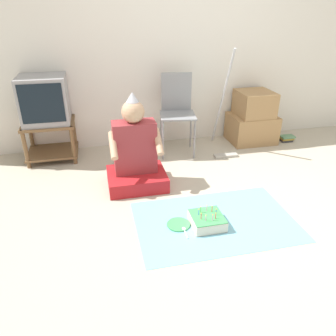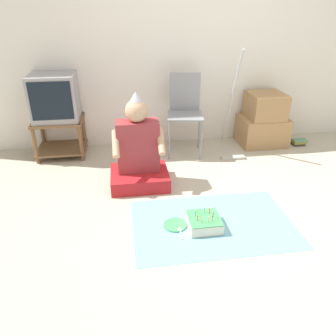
# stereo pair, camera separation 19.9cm
# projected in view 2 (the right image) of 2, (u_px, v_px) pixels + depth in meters

# --- Properties ---
(ground_plane) EXTENTS (16.00, 16.00, 0.00)m
(ground_plane) POSITION_uv_depth(u_px,v_px,m) (244.00, 225.00, 2.69)
(ground_plane) COLOR #BCB29E
(wall_back) EXTENTS (6.40, 0.06, 2.55)m
(wall_back) POSITION_uv_depth(u_px,v_px,m) (197.00, 37.00, 3.83)
(wall_back) COLOR white
(wall_back) RESTS_ON ground_plane
(tv_stand) EXTENTS (0.56, 0.48, 0.44)m
(tv_stand) POSITION_uv_depth(u_px,v_px,m) (60.00, 134.00, 3.83)
(tv_stand) COLOR brown
(tv_stand) RESTS_ON ground_plane
(tv) EXTENTS (0.49, 0.46, 0.50)m
(tv) POSITION_uv_depth(u_px,v_px,m) (55.00, 97.00, 3.64)
(tv) COLOR #99999E
(tv) RESTS_ON tv_stand
(folding_chair) EXTENTS (0.46, 0.44, 0.92)m
(folding_chair) POSITION_uv_depth(u_px,v_px,m) (185.00, 108.00, 3.81)
(folding_chair) COLOR gray
(folding_chair) RESTS_ON ground_plane
(cardboard_box_stack) EXTENTS (0.57, 0.46, 0.66)m
(cardboard_box_stack) POSITION_uv_depth(u_px,v_px,m) (263.00, 121.00, 4.12)
(cardboard_box_stack) COLOR #A87F51
(cardboard_box_stack) RESTS_ON ground_plane
(dust_mop) EXTENTS (0.28, 0.53, 1.22)m
(dust_mop) POSITION_uv_depth(u_px,v_px,m) (232.00, 125.00, 3.79)
(dust_mop) COLOR #B2ADA3
(dust_mop) RESTS_ON ground_plane
(book_pile) EXTENTS (0.18, 0.11, 0.08)m
(book_pile) POSITION_uv_depth(u_px,v_px,m) (299.00, 142.00, 4.19)
(book_pile) COLOR #333338
(book_pile) RESTS_ON ground_plane
(person_seated) EXTENTS (0.57, 0.47, 0.92)m
(person_seated) POSITION_uv_depth(u_px,v_px,m) (139.00, 155.00, 3.19)
(person_seated) COLOR red
(person_seated) RESTS_ON ground_plane
(party_cloth) EXTENTS (1.32, 0.86, 0.01)m
(party_cloth) POSITION_uv_depth(u_px,v_px,m) (213.00, 223.00, 2.71)
(party_cloth) COLOR #7FC6E0
(party_cloth) RESTS_ON ground_plane
(birthday_cake) EXTENTS (0.26, 0.26, 0.15)m
(birthday_cake) POSITION_uv_depth(u_px,v_px,m) (204.00, 222.00, 2.64)
(birthday_cake) COLOR #F4E0C6
(birthday_cake) RESTS_ON party_cloth
(paper_plate) EXTENTS (0.19, 0.19, 0.01)m
(paper_plate) POSITION_uv_depth(u_px,v_px,m) (175.00, 225.00, 2.67)
(paper_plate) COLOR #4CB266
(paper_plate) RESTS_ON party_cloth
(plastic_spoon_near) EXTENTS (0.04, 0.15, 0.01)m
(plastic_spoon_near) POSITION_uv_depth(u_px,v_px,m) (180.00, 230.00, 2.61)
(plastic_spoon_near) COLOR white
(plastic_spoon_near) RESTS_ON party_cloth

